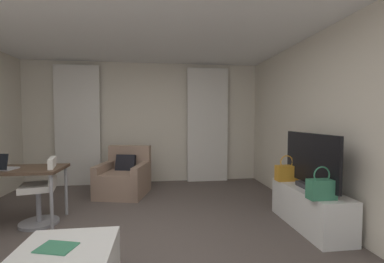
# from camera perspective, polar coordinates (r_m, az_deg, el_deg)

# --- Properties ---
(ground_plane) EXTENTS (12.00, 12.00, 0.00)m
(ground_plane) POSITION_cam_1_polar(r_m,az_deg,el_deg) (3.10, -13.07, -24.12)
(ground_plane) COLOR #564C47
(wall_window) EXTENTS (5.12, 0.06, 2.60)m
(wall_window) POSITION_cam_1_polar(r_m,az_deg,el_deg) (5.78, -10.30, 1.87)
(wall_window) COLOR beige
(wall_window) RESTS_ON ground
(wall_right) EXTENTS (0.06, 6.12, 2.60)m
(wall_right) POSITION_cam_1_polar(r_m,az_deg,el_deg) (3.55, 31.80, 0.80)
(wall_right) COLOR beige
(wall_right) RESTS_ON ground
(curtain_left_panel) EXTENTS (0.90, 0.06, 2.50)m
(curtain_left_panel) POSITION_cam_1_polar(r_m,az_deg,el_deg) (5.89, -23.86, 1.19)
(curtain_left_panel) COLOR silver
(curtain_left_panel) RESTS_ON ground
(curtain_right_panel) EXTENTS (0.90, 0.06, 2.50)m
(curtain_right_panel) POSITION_cam_1_polar(r_m,az_deg,el_deg) (5.75, 3.46, 1.40)
(curtain_right_panel) COLOR silver
(curtain_right_panel) RESTS_ON ground
(armchair) EXTENTS (0.99, 1.02, 0.87)m
(armchair) POSITION_cam_1_polar(r_m,az_deg,el_deg) (5.00, -14.75, -10.05)
(armchair) COLOR #997A66
(armchair) RESTS_ON ground
(desk) EXTENTS (1.46, 0.62, 0.75)m
(desk) POSITION_cam_1_polar(r_m,az_deg,el_deg) (4.22, -36.04, -7.44)
(desk) COLOR #4C3828
(desk) RESTS_ON ground
(desk_chair) EXTENTS (0.48, 0.48, 0.88)m
(desk_chair) POSITION_cam_1_polar(r_m,az_deg,el_deg) (4.05, -30.16, -11.95)
(desk_chair) COLOR gray
(desk_chair) RESTS_ON ground
(laptop) EXTENTS (0.36, 0.30, 0.22)m
(laptop) POSITION_cam_1_polar(r_m,az_deg,el_deg) (4.12, -36.65, -6.20)
(laptop) COLOR #ADADB2
(laptop) RESTS_ON desk
(magazine_open) EXTENTS (0.33, 0.27, 0.01)m
(magazine_open) POSITION_cam_1_polar(r_m,az_deg,el_deg) (2.47, -27.67, -21.69)
(magazine_open) COLOR #387F5B
(magazine_open) RESTS_ON coffee_table
(tv_console) EXTENTS (0.45, 1.22, 0.51)m
(tv_console) POSITION_cam_1_polar(r_m,az_deg,el_deg) (3.79, 24.45, -15.02)
(tv_console) COLOR white
(tv_console) RESTS_ON ground
(tv_flatscreen) EXTENTS (0.20, 1.11, 0.71)m
(tv_flatscreen) POSITION_cam_1_polar(r_m,az_deg,el_deg) (3.65, 24.65, -6.15)
(tv_flatscreen) COLOR #333338
(tv_flatscreen) RESTS_ON tv_console
(handbag_primary) EXTENTS (0.30, 0.14, 0.37)m
(handbag_primary) POSITION_cam_1_polar(r_m,az_deg,el_deg) (4.00, 20.08, -8.45)
(handbag_primary) COLOR orange
(handbag_primary) RESTS_ON tv_console
(handbag_secondary) EXTENTS (0.30, 0.14, 0.37)m
(handbag_secondary) POSITION_cam_1_polar(r_m,az_deg,el_deg) (3.27, 26.61, -11.14)
(handbag_secondary) COLOR #387F5B
(handbag_secondary) RESTS_ON tv_console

